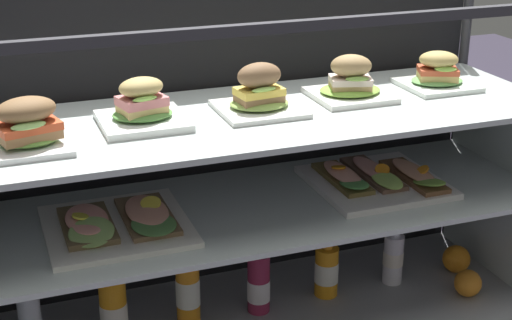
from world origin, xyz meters
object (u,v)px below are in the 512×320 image
Objects in this scene: plated_roll_sandwich_near_left_corner at (438,74)px; juice_bottle_front_second at (259,282)px; open_sandwich_tray_far_left at (377,179)px; orange_fruit_beside_bottles at (456,259)px; juice_bottle_front_fourth at (113,308)px; plated_roll_sandwich_mid_left at (28,128)px; juice_bottle_near_post at (188,291)px; plated_roll_sandwich_mid_right at (350,83)px; open_sandwich_tray_far_right at (118,223)px; juice_bottle_back_right at (393,256)px; plated_roll_sandwich_far_left at (142,109)px; plated_roll_sandwich_near_right_corner at (259,95)px; juice_bottle_front_left_end at (326,270)px; orange_fruit_near_left_post at (468,283)px.

juice_bottle_front_second is at bearing -178.44° from plated_roll_sandwich_near_left_corner.
open_sandwich_tray_far_left is 0.44m from orange_fruit_beside_bottles.
plated_roll_sandwich_mid_left is at bearing -150.83° from juice_bottle_front_fourth.
plated_roll_sandwich_mid_left is 0.72× the size of juice_bottle_near_post.
open_sandwich_tray_far_right is at bearing -174.81° from plated_roll_sandwich_mid_right.
juice_bottle_front_fourth is 1.04m from orange_fruit_beside_bottles.
juice_bottle_front_second is (0.40, 0.01, -0.01)m from juice_bottle_front_fourth.
juice_bottle_near_post is 0.63m from juice_bottle_back_right.
plated_roll_sandwich_far_left is 0.53m from juice_bottle_near_post.
juice_bottle_back_right is at bearing 1.08° from juice_bottle_front_fourth.
juice_bottle_back_right is (0.09, 0.04, -0.27)m from open_sandwich_tray_far_left.
juice_bottle_back_right is at bearing 1.39° from plated_roll_sandwich_mid_right.
plated_roll_sandwich_near_left_corner is (0.53, 0.04, -0.01)m from plated_roll_sandwich_near_right_corner.
plated_roll_sandwich_near_right_corner is at bearing -3.76° from juice_bottle_near_post.
plated_roll_sandwich_near_right_corner is 1.03× the size of juice_bottle_front_left_end.
plated_roll_sandwich_far_left reaches higher than juice_bottle_front_fourth.
juice_bottle_front_fourth is at bearing -179.13° from juice_bottle_front_second.
juice_bottle_front_second is at bearing 9.86° from plated_roll_sandwich_mid_left.
plated_roll_sandwich_near_left_corner is (1.09, 0.11, -0.01)m from plated_roll_sandwich_mid_left.
orange_fruit_near_left_post is at bearing -12.86° from juice_bottle_front_second.
juice_bottle_front_fourth is at bearing 178.29° from open_sandwich_tray_far_left.
juice_bottle_front_second is (-0.33, 0.03, -0.27)m from open_sandwich_tray_far_left.
plated_roll_sandwich_far_left is 1.10m from orange_fruit_beside_bottles.
open_sandwich_tray_far_right is at bearing -175.60° from juice_bottle_back_right.
open_sandwich_tray_far_left is at bearing -18.28° from juice_bottle_front_left_end.
juice_bottle_near_post reaches higher than orange_fruit_beside_bottles.
plated_roll_sandwich_near_right_corner is 0.60× the size of open_sandwich_tray_far_left.
plated_roll_sandwich_far_left reaches higher than juice_bottle_back_right.
open_sandwich_tray_far_right is 0.66m from juice_bottle_front_left_end.
juice_bottle_front_second is 1.12× the size of juice_bottle_back_right.
orange_fruit_near_left_post is (0.25, -0.11, -0.32)m from open_sandwich_tray_far_left.
juice_bottle_front_second is at bearing 179.61° from orange_fruit_beside_bottles.
open_sandwich_tray_far_right is 1.73× the size of juice_bottle_front_left_end.
plated_roll_sandwich_mid_left is 0.83m from plated_roll_sandwich_mid_right.
plated_roll_sandwich_mid_right reaches higher than orange_fruit_near_left_post.
plated_roll_sandwich_far_left is 2.55× the size of orange_fruit_near_left_post.
plated_roll_sandwich_near_left_corner is 0.76× the size of juice_bottle_near_post.
orange_fruit_near_left_post is at bearing -4.84° from open_sandwich_tray_far_right.
plated_roll_sandwich_far_left is at bearing -172.33° from juice_bottle_near_post.
plated_roll_sandwich_near_left_corner is 0.83× the size of juice_bottle_front_second.
juice_bottle_front_fourth is at bearing 172.60° from orange_fruit_near_left_post.
plated_roll_sandwich_mid_right is at bearing 157.18° from orange_fruit_near_left_post.
juice_bottle_front_fourth is 2.84× the size of orange_fruit_beside_bottles.
plated_roll_sandwich_near_right_corner is at bearing -2.22° from juice_bottle_front_fourth.
orange_fruit_beside_bottles is at bearing 69.53° from orange_fruit_near_left_post.
juice_bottle_near_post reaches higher than juice_bottle_front_second.
plated_roll_sandwich_far_left is 1.07m from orange_fruit_near_left_post.
plated_roll_sandwich_mid_left is 0.88× the size of plated_roll_sandwich_far_left.
plated_roll_sandwich_near_left_corner is at bearing 2.72° from juice_bottle_back_right.
orange_fruit_near_left_post is at bearing -7.24° from plated_roll_sandwich_far_left.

